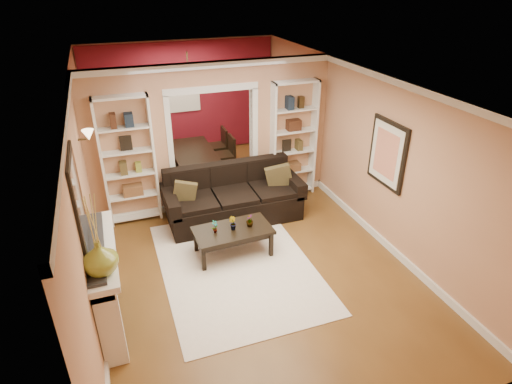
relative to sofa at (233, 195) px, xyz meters
name	(u,v)px	position (x,y,z in m)	size (l,w,h in m)	color
floor	(234,232)	(-0.14, -0.45, -0.48)	(8.00, 8.00, 0.00)	brown
ceiling	(229,76)	(-0.14, -0.45, 2.22)	(8.00, 8.00, 0.00)	white
wall_back	(183,99)	(-0.14, 3.55, 0.87)	(8.00, 8.00, 0.00)	tan
wall_front	(373,340)	(-0.14, -4.45, 0.87)	(8.00, 8.00, 0.00)	tan
wall_left	(83,182)	(-2.39, -0.45, 0.87)	(8.00, 8.00, 0.00)	tan
wall_right	(354,144)	(2.11, -0.45, 0.87)	(8.00, 8.00, 0.00)	tan
partition_wall	(213,137)	(-0.14, 0.75, 0.87)	(4.50, 0.15, 2.70)	tan
red_back_panel	(183,100)	(-0.14, 3.52, 0.84)	(4.44, 0.04, 2.64)	maroon
dining_window	(183,91)	(-0.14, 3.48, 1.07)	(0.78, 0.03, 0.98)	#8CA5CC
area_rug	(236,265)	(-0.40, -1.39, -0.48)	(2.24, 3.13, 0.01)	white
sofa	(233,195)	(0.00, 0.00, 0.00)	(2.46, 1.06, 0.96)	black
pillow_left	(185,194)	(-0.87, -0.02, 0.18)	(0.38, 0.11, 0.38)	brown
pillow_right	(279,177)	(0.87, -0.02, 0.22)	(0.46, 0.13, 0.46)	brown
coffee_table	(233,241)	(-0.34, -1.06, -0.25)	(1.21, 0.66, 0.46)	black
plant_left	(215,227)	(-0.63, -1.06, 0.09)	(0.11, 0.08, 0.21)	#336626
plant_center	(233,223)	(-0.34, -1.06, 0.09)	(0.12, 0.09, 0.21)	#336626
plant_right	(250,220)	(-0.06, -1.06, 0.08)	(0.11, 0.11, 0.20)	#336626
bookshelf_left	(129,161)	(-1.69, 0.58, 0.67)	(0.90, 0.30, 2.30)	white
bookshelf_right	(293,140)	(1.41, 0.58, 0.67)	(0.90, 0.30, 2.30)	white
fireplace	(109,284)	(-2.23, -1.95, 0.10)	(0.32, 1.70, 1.16)	white
vase	(100,258)	(-2.23, -2.49, 0.88)	(0.38, 0.38, 0.40)	olive
mirror	(78,201)	(-2.37, -1.95, 1.32)	(0.03, 0.95, 1.10)	silver
wall_sconce	(84,137)	(-2.29, 0.10, 1.35)	(0.18, 0.18, 0.22)	#FFE0A5
framed_art	(387,154)	(2.07, -1.45, 1.07)	(0.04, 0.85, 1.05)	black
dining_table	(195,161)	(-0.23, 2.21, -0.20)	(0.89, 1.60, 0.56)	black
dining_chair_nw	(172,164)	(-0.78, 1.91, -0.07)	(0.41, 0.41, 0.83)	black
dining_chair_ne	(222,156)	(0.32, 1.91, -0.03)	(0.45, 0.45, 0.90)	black
dining_chair_sw	(167,153)	(-0.78, 2.51, -0.03)	(0.44, 0.44, 0.90)	black
dining_chair_se	(215,147)	(0.32, 2.51, -0.04)	(0.44, 0.44, 0.89)	black
chandelier	(193,82)	(-0.14, 2.25, 1.54)	(0.50, 0.50, 0.30)	#3C301B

